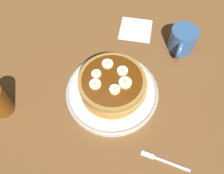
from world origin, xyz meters
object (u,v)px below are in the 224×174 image
(coffee_mug, at_px, (182,40))
(napkin, at_px, (136,29))
(banana_slice_5, at_px, (125,84))
(banana_slice_2, at_px, (96,75))
(banana_slice_0, at_px, (95,84))
(banana_slice_3, at_px, (115,90))
(plate, at_px, (112,92))
(banana_slice_4, at_px, (122,71))
(fork, at_px, (162,160))
(banana_slice_1, at_px, (107,64))
(pancake_stack, at_px, (112,86))

(coffee_mug, height_order, napkin, coffee_mug)
(banana_slice_5, bearing_deg, banana_slice_2, -89.88)
(banana_slice_0, bearing_deg, napkin, 176.01)
(coffee_mug, distance_m, napkin, 0.17)
(banana_slice_5, xyz_separation_m, coffee_mug, (-0.25, 0.11, -0.04))
(banana_slice_0, relative_size, coffee_mug, 0.27)
(banana_slice_0, xyz_separation_m, napkin, (-0.31, 0.02, -0.08))
(banana_slice_3, bearing_deg, plate, -147.51)
(banana_slice_5, bearing_deg, banana_slice_0, -68.23)
(banana_slice_3, distance_m, coffee_mug, 0.31)
(banana_slice_4, height_order, coffee_mug, banana_slice_4)
(banana_slice_4, xyz_separation_m, fork, (0.17, 0.17, -0.08))
(plate, relative_size, banana_slice_1, 8.49)
(banana_slice_4, bearing_deg, plate, -28.28)
(napkin, bearing_deg, banana_slice_0, -3.99)
(banana_slice_2, distance_m, fork, 0.28)
(banana_slice_1, bearing_deg, coffee_mug, 138.59)
(pancake_stack, xyz_separation_m, banana_slice_3, (0.03, 0.02, 0.03))
(banana_slice_3, bearing_deg, napkin, -173.75)
(banana_slice_1, distance_m, banana_slice_3, 0.09)
(banana_slice_0, height_order, banana_slice_4, banana_slice_4)
(pancake_stack, xyz_separation_m, coffee_mug, (-0.25, 0.15, -0.01))
(banana_slice_5, distance_m, coffee_mug, 0.28)
(fork, bearing_deg, napkin, -153.54)
(banana_slice_2, height_order, banana_slice_4, banana_slice_4)
(banana_slice_5, relative_size, coffee_mug, 0.30)
(banana_slice_2, distance_m, banana_slice_3, 0.07)
(pancake_stack, distance_m, banana_slice_0, 0.06)
(pancake_stack, relative_size, banana_slice_0, 6.11)
(banana_slice_3, distance_m, banana_slice_5, 0.03)
(banana_slice_4, distance_m, napkin, 0.26)
(banana_slice_0, relative_size, fork, 0.25)
(banana_slice_3, distance_m, napkin, 0.32)
(banana_slice_2, height_order, fork, banana_slice_2)
(banana_slice_1, xyz_separation_m, banana_slice_3, (0.07, 0.05, 0.00))
(pancake_stack, relative_size, banana_slice_3, 6.68)
(banana_slice_1, xyz_separation_m, napkin, (-0.23, 0.02, -0.08))
(plate, relative_size, banana_slice_4, 8.97)
(pancake_stack, bearing_deg, banana_slice_3, 32.19)
(banana_slice_3, bearing_deg, banana_slice_4, -179.35)
(plate, height_order, banana_slice_1, banana_slice_1)
(banana_slice_1, xyz_separation_m, coffee_mug, (-0.20, 0.18, -0.04))
(banana_slice_3, relative_size, coffee_mug, 0.25)
(coffee_mug, bearing_deg, pancake_stack, -31.18)
(banana_slice_0, height_order, napkin, banana_slice_0)
(banana_slice_3, height_order, banana_slice_5, same)
(pancake_stack, bearing_deg, coffee_mug, 148.82)
(banana_slice_4, bearing_deg, coffee_mug, 148.20)
(banana_slice_2, bearing_deg, banana_slice_0, 19.59)
(banana_slice_0, xyz_separation_m, banana_slice_2, (-0.03, -0.01, -0.00))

